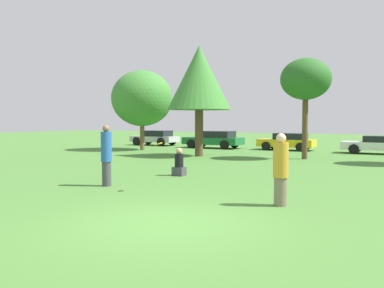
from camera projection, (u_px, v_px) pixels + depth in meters
The scene contains 12 objects.
ground_plane at pixel (164, 223), 8.24m from camera, with size 120.00×120.00×0.00m, color #477A33.
person_thrower at pixel (106, 155), 12.86m from camera, with size 0.34×0.34×1.94m.
person_catcher at pixel (281, 170), 9.86m from camera, with size 0.37×0.37×1.77m.
frisbee at pixel (158, 144), 11.80m from camera, with size 0.23×0.23×0.10m.
bystander_sitting at pixel (179, 164), 15.35m from camera, with size 0.44×0.37×1.05m.
tree_0 at pixel (142, 98), 28.74m from camera, with size 4.31×4.31×5.62m.
tree_1 at pixel (199, 78), 23.58m from camera, with size 3.70×3.70×6.42m.
tree_2 at pixel (306, 80), 21.78m from camera, with size 2.70×2.70×5.42m.
parked_car_silver at pixel (155, 137), 34.40m from camera, with size 3.99×1.96×1.26m.
parked_car_green at pixel (214, 139), 30.84m from camera, with size 4.48×2.09×1.30m.
parked_car_yellow at pixel (287, 141), 28.66m from camera, with size 3.89×1.97×1.21m.
parked_car_white at pixel (380, 144), 25.35m from camera, with size 4.38×1.88×1.14m.
Camera 1 is at (4.53, -6.78, 2.07)m, focal length 38.09 mm.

